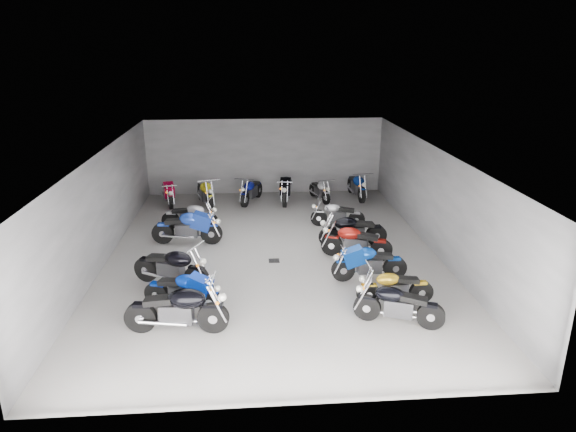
% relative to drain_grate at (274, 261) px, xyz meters
% --- Properties ---
extents(ground, '(14.00, 14.00, 0.00)m').
position_rel_drain_grate_xyz_m(ground, '(0.00, 0.50, -0.01)').
color(ground, gray).
rests_on(ground, ground).
extents(wall_back, '(10.00, 0.10, 3.20)m').
position_rel_drain_grate_xyz_m(wall_back, '(0.00, 7.50, 1.59)').
color(wall_back, gray).
rests_on(wall_back, ground).
extents(wall_left, '(0.10, 14.00, 3.20)m').
position_rel_drain_grate_xyz_m(wall_left, '(-5.00, 0.50, 1.59)').
color(wall_left, gray).
rests_on(wall_left, ground).
extents(wall_right, '(0.10, 14.00, 3.20)m').
position_rel_drain_grate_xyz_m(wall_right, '(5.00, 0.50, 1.59)').
color(wall_right, gray).
rests_on(wall_right, ground).
extents(ceiling, '(10.00, 14.00, 0.04)m').
position_rel_drain_grate_xyz_m(ceiling, '(0.00, 0.50, 3.21)').
color(ceiling, black).
rests_on(ceiling, wall_back).
extents(drain_grate, '(0.32, 0.32, 0.01)m').
position_rel_drain_grate_xyz_m(drain_grate, '(0.00, 0.00, 0.00)').
color(drain_grate, black).
rests_on(drain_grate, ground).
extents(motorcycle_left_a, '(2.35, 0.52, 1.03)m').
position_rel_drain_grate_xyz_m(motorcycle_left_a, '(-2.33, -3.82, 0.56)').
color(motorcycle_left_a, black).
rests_on(motorcycle_left_a, ground).
extents(motorcycle_left_b, '(1.98, 0.85, 0.91)m').
position_rel_drain_grate_xyz_m(motorcycle_left_b, '(-2.32, -2.80, 0.49)').
color(motorcycle_left_b, black).
rests_on(motorcycle_left_b, ground).
extents(motorcycle_left_c, '(2.11, 1.06, 0.99)m').
position_rel_drain_grate_xyz_m(motorcycle_left_c, '(-2.80, -1.43, 0.53)').
color(motorcycle_left_c, black).
rests_on(motorcycle_left_c, ground).
extents(motorcycle_left_e, '(2.29, 0.51, 1.01)m').
position_rel_drain_grate_xyz_m(motorcycle_left_e, '(-2.70, 1.62, 0.54)').
color(motorcycle_left_e, black).
rests_on(motorcycle_left_e, ground).
extents(motorcycle_left_f, '(2.00, 0.54, 0.89)m').
position_rel_drain_grate_xyz_m(motorcycle_left_f, '(-2.76, 2.99, 0.48)').
color(motorcycle_left_f, black).
rests_on(motorcycle_left_f, ground).
extents(motorcycle_right_a, '(2.00, 0.87, 0.92)m').
position_rel_drain_grate_xyz_m(motorcycle_right_a, '(2.64, -3.86, 0.49)').
color(motorcycle_right_a, black).
rests_on(motorcycle_right_a, ground).
extents(motorcycle_right_b, '(1.93, 0.38, 0.85)m').
position_rel_drain_grate_xyz_m(motorcycle_right_b, '(2.84, -2.90, 0.46)').
color(motorcycle_right_b, black).
rests_on(motorcycle_right_b, ground).
extents(motorcycle_right_c, '(2.10, 0.42, 0.92)m').
position_rel_drain_grate_xyz_m(motorcycle_right_c, '(2.51, -1.48, 0.50)').
color(motorcycle_right_c, black).
rests_on(motorcycle_right_c, ground).
extents(motorcycle_right_d, '(2.09, 0.84, 0.95)m').
position_rel_drain_grate_xyz_m(motorcycle_right_d, '(2.46, 0.06, 0.51)').
color(motorcycle_right_d, black).
rests_on(motorcycle_right_d, ground).
extents(motorcycle_right_e, '(2.21, 0.45, 0.97)m').
position_rel_drain_grate_xyz_m(motorcycle_right_e, '(2.55, 1.00, 0.52)').
color(motorcycle_right_e, black).
rests_on(motorcycle_right_e, ground).
extents(motorcycle_right_f, '(1.90, 0.56, 0.85)m').
position_rel_drain_grate_xyz_m(motorcycle_right_f, '(2.38, 2.88, 0.46)').
color(motorcycle_right_f, black).
rests_on(motorcycle_right_f, ground).
extents(motorcycle_back_a, '(0.70, 2.09, 0.93)m').
position_rel_drain_grate_xyz_m(motorcycle_back_a, '(-3.97, 6.05, 0.50)').
color(motorcycle_back_a, black).
rests_on(motorcycle_back_a, ground).
extents(motorcycle_back_b, '(0.80, 2.19, 0.99)m').
position_rel_drain_grate_xyz_m(motorcycle_back_b, '(-2.46, 5.78, 0.53)').
color(motorcycle_back_b, black).
rests_on(motorcycle_back_b, ground).
extents(motorcycle_back_c, '(0.92, 2.00, 0.93)m').
position_rel_drain_grate_xyz_m(motorcycle_back_c, '(-0.62, 6.07, 0.50)').
color(motorcycle_back_c, black).
rests_on(motorcycle_back_c, ground).
extents(motorcycle_back_d, '(0.57, 2.31, 1.02)m').
position_rel_drain_grate_xyz_m(motorcycle_back_d, '(0.81, 6.05, 0.55)').
color(motorcycle_back_d, black).
rests_on(motorcycle_back_d, ground).
extents(motorcycle_back_e, '(0.64, 1.81, 0.81)m').
position_rel_drain_grate_xyz_m(motorcycle_back_e, '(2.20, 6.12, 0.44)').
color(motorcycle_back_e, black).
rests_on(motorcycle_back_e, ground).
extents(motorcycle_back_f, '(0.49, 2.22, 0.98)m').
position_rel_drain_grate_xyz_m(motorcycle_back_f, '(3.80, 6.36, 0.53)').
color(motorcycle_back_f, black).
rests_on(motorcycle_back_f, ground).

